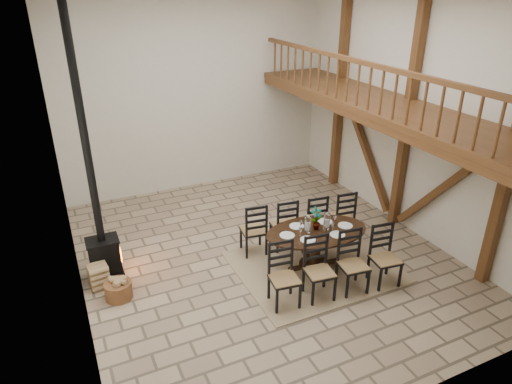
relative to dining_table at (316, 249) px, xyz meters
name	(u,v)px	position (x,y,z in m)	size (l,w,h in m)	color
ground	(263,255)	(-0.74, 0.80, -0.41)	(8.00, 8.00, 0.00)	tan
room_shell	(321,105)	(0.45, 0.80, 2.61)	(7.02, 8.02, 5.01)	beige
rug	(314,266)	(0.00, 0.00, -0.40)	(3.00, 2.50, 0.02)	tan
dining_table	(316,249)	(0.00, 0.00, 0.00)	(2.72, 2.51, 1.28)	black
wood_stove	(99,222)	(-3.75, 1.47, 0.74)	(0.61, 0.47, 5.00)	black
log_basket	(118,289)	(-3.67, 0.66, -0.23)	(0.48, 0.48, 0.40)	brown
log_stack	(99,276)	(-3.93, 1.13, -0.17)	(0.38, 0.39, 0.47)	tan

